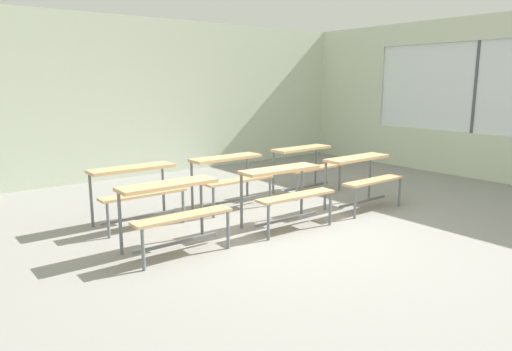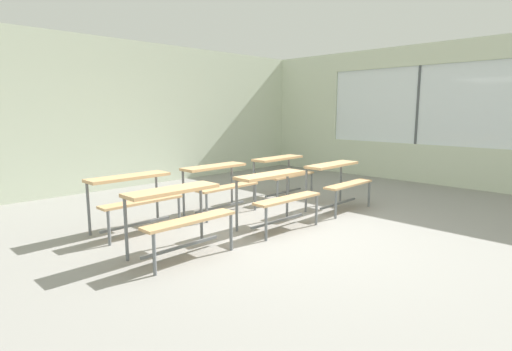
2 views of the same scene
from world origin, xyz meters
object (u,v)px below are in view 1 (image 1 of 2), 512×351
Objects in this scene: desk_bench_r1c2 at (306,159)px; desk_bench_r0c1 at (285,183)px; desk_bench_r1c0 at (136,182)px; desk_bench_r0c2 at (362,170)px; desk_bench_r1c1 at (230,169)px; desk_bench_r0c0 at (173,201)px.

desk_bench_r0c1 is at bearing -143.21° from desk_bench_r1c2.
desk_bench_r0c2 is at bearing -23.34° from desk_bench_r1c0.
desk_bench_r1c2 is at bearing -0.24° from desk_bench_r1c1.
desk_bench_r0c1 is 1.93m from desk_bench_r1c2.
desk_bench_r0c1 is 1.00× the size of desk_bench_r1c1.
desk_bench_r0c1 is 1.18m from desk_bench_r1c1.
desk_bench_r1c2 is (2.96, -0.00, 0.00)m from desk_bench_r1c0.
desk_bench_r0c0 is at bearing -94.59° from desk_bench_r1c0.
desk_bench_r0c0 and desk_bench_r0c2 have the same top height.
desk_bench_r0c2 is (3.00, -0.06, 0.00)m from desk_bench_r0c0.
desk_bench_r0c1 and desk_bench_r1c0 have the same top height.
desk_bench_r0c2 is 1.91m from desk_bench_r1c1.
desk_bench_r0c0 is 1.88m from desk_bench_r1c1.
desk_bench_r0c1 is 1.00× the size of desk_bench_r0c2.
desk_bench_r0c0 and desk_bench_r0c1 have the same top height.
desk_bench_r1c2 is (0.03, 1.21, 0.00)m from desk_bench_r0c2.
desk_bench_r1c1 is (-0.03, 1.18, 0.00)m from desk_bench_r0c1.
desk_bench_r1c0 is (-1.46, 1.22, 0.00)m from desk_bench_r0c1.
desk_bench_r1c1 is at bearing 179.01° from desk_bench_r1c2.
desk_bench_r0c2 is at bearing -93.69° from desk_bench_r1c2.
desk_bench_r0c0 is 1.16m from desk_bench_r1c0.
desk_bench_r1c1 and desk_bench_r1c2 have the same top height.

